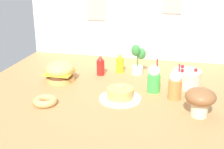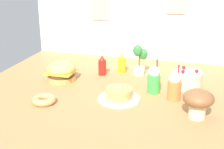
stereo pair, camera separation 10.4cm
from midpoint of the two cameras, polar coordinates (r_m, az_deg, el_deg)
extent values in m
cube|color=#B27F4C|center=(2.49, 1.29, -3.61)|extent=(2.33, 2.03, 0.02)
cube|color=silver|center=(3.31, 5.86, 11.05)|extent=(2.33, 0.03, 0.96)
cube|color=#D8A599|center=(3.38, -1.29, 11.99)|extent=(0.20, 0.01, 0.23)
cube|color=#D8A599|center=(3.23, 12.83, 12.76)|extent=(0.19, 0.01, 0.21)
cylinder|color=#DBA859|center=(2.77, -8.25, -0.65)|extent=(0.25, 0.25, 0.04)
cylinder|color=#59331E|center=(2.76, -8.29, 0.09)|extent=(0.23, 0.23, 0.03)
cube|color=yellow|center=(2.75, -8.31, 0.51)|extent=(0.23, 0.23, 0.01)
ellipsoid|color=#E5B260|center=(2.74, -8.34, 1.10)|extent=(0.25, 0.25, 0.14)
cylinder|color=white|center=(2.36, 2.58, -4.51)|extent=(0.32, 0.32, 0.01)
cylinder|color=#E0AD5B|center=(2.35, 2.52, -4.08)|extent=(0.20, 0.20, 0.03)
cylinder|color=#E0AD5B|center=(2.34, 2.60, -3.47)|extent=(0.20, 0.20, 0.03)
cylinder|color=#E0AD5B|center=(2.33, 2.62, -2.88)|extent=(0.21, 0.21, 0.03)
cube|color=#F7E072|center=(2.32, 2.62, -2.35)|extent=(0.04, 0.04, 0.02)
cylinder|color=beige|center=(2.65, 14.92, -1.15)|extent=(0.23, 0.23, 0.12)
cylinder|color=#F4EACC|center=(2.63, 15.06, 0.31)|extent=(0.24, 0.24, 0.02)
sphere|color=red|center=(2.61, 16.58, 0.61)|extent=(0.03, 0.03, 0.03)
sphere|color=red|center=(2.67, 14.25, 1.26)|extent=(0.03, 0.03, 0.03)
sphere|color=red|center=(2.57, 14.16, 0.52)|extent=(0.03, 0.03, 0.03)
cylinder|color=red|center=(2.86, -0.79, 1.32)|extent=(0.07, 0.07, 0.14)
cone|color=red|center=(2.83, -0.80, 3.14)|extent=(0.06, 0.06, 0.05)
cylinder|color=yellow|center=(2.93, 2.85, 1.71)|extent=(0.07, 0.07, 0.14)
cone|color=yellow|center=(2.90, 2.88, 3.49)|extent=(0.06, 0.06, 0.05)
cylinder|color=green|center=(2.49, 8.91, -1.69)|extent=(0.10, 0.10, 0.15)
sphere|color=white|center=(2.46, 9.03, 0.52)|extent=(0.10, 0.10, 0.10)
cylinder|color=red|center=(2.45, 9.55, 1.16)|extent=(0.01, 0.04, 0.15)
cylinder|color=orange|center=(2.39, 12.69, -2.92)|extent=(0.10, 0.10, 0.15)
sphere|color=white|center=(2.35, 12.88, -0.62)|extent=(0.10, 0.10, 0.10)
cylinder|color=red|center=(2.34, 13.44, 0.04)|extent=(0.01, 0.03, 0.15)
torus|color=tan|center=(2.34, -11.26, -4.64)|extent=(0.18, 0.18, 0.05)
torus|color=brown|center=(2.34, -11.27, -4.55)|extent=(0.17, 0.17, 0.05)
cylinder|color=white|center=(2.90, 6.07, 0.76)|extent=(0.10, 0.10, 0.08)
cylinder|color=#4C7238|center=(2.87, 6.14, 2.74)|extent=(0.02, 0.02, 0.13)
ellipsoid|color=#38843D|center=(2.85, 6.84, 3.77)|extent=(0.09, 0.06, 0.10)
ellipsoid|color=#38843D|center=(2.88, 5.85, 4.36)|extent=(0.09, 0.06, 0.10)
ellipsoid|color=#38843D|center=(2.82, 5.83, 4.44)|extent=(0.09, 0.06, 0.10)
cylinder|color=beige|center=(2.17, 16.84, -6.52)|extent=(0.11, 0.11, 0.10)
ellipsoid|color=brown|center=(2.13, 17.09, -4.24)|extent=(0.21, 0.21, 0.12)
camera|label=1|loc=(0.05, -88.81, 0.43)|focal=49.28mm
camera|label=2|loc=(0.05, 91.19, -0.43)|focal=49.28mm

